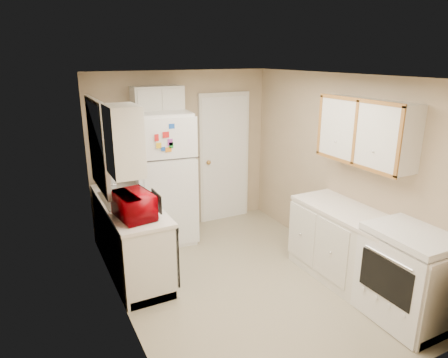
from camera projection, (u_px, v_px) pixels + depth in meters
name	position (u px, v px, depth m)	size (l,w,h in m)	color
floor	(243.00, 281.00, 4.81)	(3.80, 3.80, 0.00)	#B9AF91
ceiling	(246.00, 76.00, 4.10)	(3.80, 3.80, 0.00)	white
wall_left	(118.00, 207.00, 3.85)	(3.80, 3.80, 0.00)	tan
wall_right	(340.00, 171.00, 5.06)	(3.80, 3.80, 0.00)	tan
wall_back	(182.00, 152.00, 6.07)	(2.80, 2.80, 0.00)	tan
wall_front	(377.00, 262.00, 2.84)	(2.80, 2.80, 0.00)	tan
left_counter	(131.00, 236.00, 4.97)	(0.60, 1.80, 0.90)	silver
dishwasher	(169.00, 248.00, 4.57)	(0.03, 0.58, 0.72)	black
sink	(126.00, 201.00, 4.97)	(0.54, 0.74, 0.16)	gray
microwave	(134.00, 205.00, 4.33)	(0.28, 0.51, 0.34)	#950008
soap_bottle	(112.00, 181.00, 5.33)	(0.10, 0.10, 0.22)	white
window_blinds	(99.00, 145.00, 4.64)	(0.10, 0.98, 1.08)	silver
upper_cabinet_left	(124.00, 141.00, 3.92)	(0.30, 0.45, 0.70)	silver
refrigerator	(163.00, 178.00, 5.66)	(0.77, 0.75, 1.88)	white
cabinet_over_fridge	(157.00, 101.00, 5.53)	(0.70, 0.30, 0.40)	silver
interior_door	(224.00, 158.00, 6.39)	(0.86, 0.06, 2.08)	white
right_counter	(364.00, 256.00, 4.48)	(0.60, 2.00, 0.90)	silver
stove	(409.00, 276.00, 3.99)	(0.66, 0.81, 0.99)	white
upper_cabinet_right	(366.00, 131.00, 4.39)	(0.30, 1.20, 0.70)	silver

